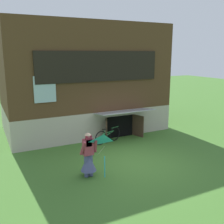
% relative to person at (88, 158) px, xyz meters
% --- Properties ---
extents(ground_plane, '(60.00, 60.00, 0.00)m').
position_rel_person_xyz_m(ground_plane, '(1.92, 0.30, -0.63)').
color(ground_plane, '#3D6B28').
extents(log_house, '(7.98, 5.68, 5.45)m').
position_rel_person_xyz_m(log_house, '(1.92, 5.58, 2.10)').
color(log_house, '#ADA393').
rests_on(log_house, ground_plane).
extents(person, '(0.60, 0.52, 1.51)m').
position_rel_person_xyz_m(person, '(0.00, 0.00, 0.00)').
color(person, '#474C75').
rests_on(person, ground_plane).
extents(kite, '(0.82, 0.82, 1.46)m').
position_rel_person_xyz_m(kite, '(0.33, -0.50, 0.56)').
color(kite, '#2DB2CC').
rests_on(kite, ground_plane).
extents(bicycle_green, '(1.48, 0.50, 0.70)m').
position_rel_person_xyz_m(bicycle_green, '(2.03, 2.75, -0.29)').
color(bicycle_green, black).
rests_on(bicycle_green, ground_plane).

